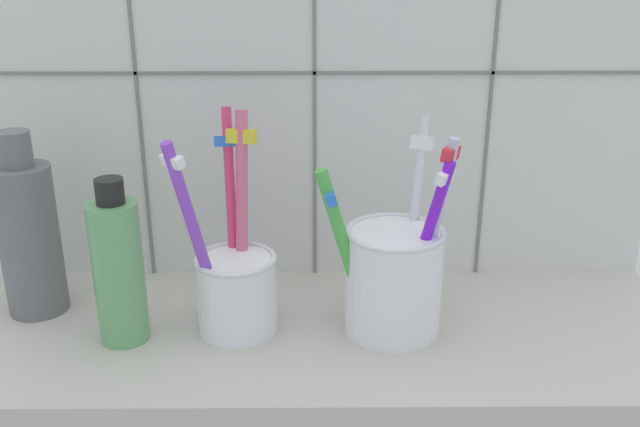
% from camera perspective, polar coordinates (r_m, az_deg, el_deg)
% --- Properties ---
extents(counter_slab, '(0.64, 0.22, 0.02)m').
position_cam_1_polar(counter_slab, '(0.61, 0.00, -10.07)').
color(counter_slab, '#BCB7AD').
rests_on(counter_slab, ground).
extents(tile_wall_back, '(0.64, 0.02, 0.45)m').
position_cam_1_polar(tile_wall_back, '(0.65, -0.08, 12.11)').
color(tile_wall_back, silver).
rests_on(tile_wall_back, ground).
extents(toothbrush_cup_left, '(0.08, 0.10, 0.18)m').
position_cam_1_polar(toothbrush_cup_left, '(0.59, -6.44, -5.40)').
color(toothbrush_cup_left, white).
rests_on(toothbrush_cup_left, counter_slab).
extents(toothbrush_cup_right, '(0.11, 0.09, 0.17)m').
position_cam_1_polar(toothbrush_cup_right, '(0.59, 6.39, -4.89)').
color(toothbrush_cup_right, white).
rests_on(toothbrush_cup_right, counter_slab).
extents(ceramic_vase, '(0.05, 0.05, 0.16)m').
position_cam_1_polar(ceramic_vase, '(0.65, -22.17, -1.64)').
color(ceramic_vase, slate).
rests_on(ceramic_vase, counter_slab).
extents(soap_bottle, '(0.04, 0.04, 0.14)m').
position_cam_1_polar(soap_bottle, '(0.59, -15.61, -4.36)').
color(soap_bottle, '#65A76A').
rests_on(soap_bottle, counter_slab).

